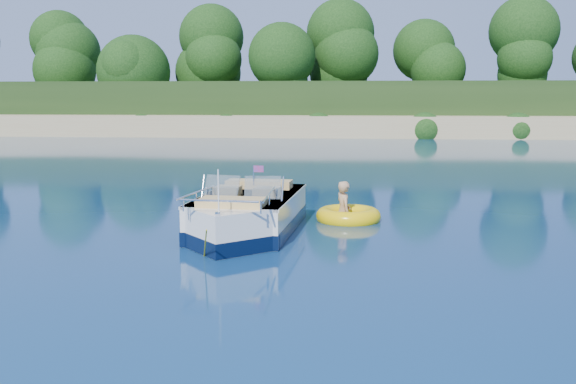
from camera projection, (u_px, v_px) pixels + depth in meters
The scene contains 6 objects.
ground at pixel (210, 271), 10.70m from camera, with size 160.00×160.00×0.00m, color #0A1C47.
shoreline at pixel (327, 113), 73.37m from camera, with size 170.00×59.00×6.00m.
treeline at pixel (319, 62), 50.27m from camera, with size 150.00×7.12×8.19m.
motorboat at pixel (246, 217), 13.52m from camera, with size 2.23×5.45×1.81m.
tow_tube at pixel (348, 216), 15.00m from camera, with size 1.64×1.64×0.40m.
boy at pixel (343, 220), 15.05m from camera, with size 0.56×0.36×1.52m, color tan.
Camera 1 is at (2.24, -10.22, 2.88)m, focal length 40.00 mm.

